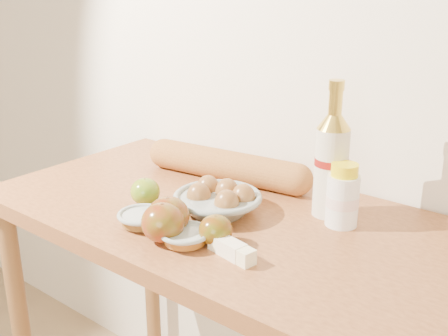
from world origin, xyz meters
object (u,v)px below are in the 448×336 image
at_px(table, 232,262).
at_px(cream_bottle, 343,197).
at_px(bourbon_bottle, 331,162).
at_px(baguette, 226,165).
at_px(egg_bowl, 219,201).

bearing_deg(table, cream_bottle, 25.57).
xyz_separation_m(table, bourbon_bottle, (0.17, 0.14, 0.25)).
bearing_deg(baguette, egg_bowl, -63.85).
bearing_deg(bourbon_bottle, egg_bowl, -143.96).
bearing_deg(cream_bottle, table, -173.03).
relative_size(table, baguette, 2.43).
relative_size(cream_bottle, egg_bowl, 0.64).
bearing_deg(cream_bottle, bourbon_bottle, 128.51).
height_order(table, baguette, baguette).
distance_m(bourbon_bottle, egg_bowl, 0.27).
bearing_deg(table, bourbon_bottle, 38.61).
xyz_separation_m(bourbon_bottle, baguette, (-0.32, 0.03, -0.08)).
bearing_deg(bourbon_bottle, table, -141.91).
xyz_separation_m(cream_bottle, egg_bowl, (-0.25, -0.12, -0.04)).
xyz_separation_m(table, egg_bowl, (-0.03, -0.01, 0.15)).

